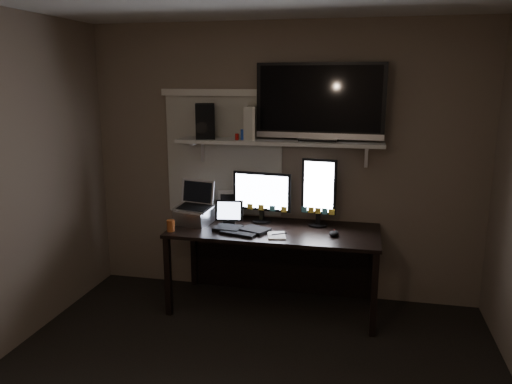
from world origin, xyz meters
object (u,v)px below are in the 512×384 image
(game_console, at_px, (251,123))
(speaker, at_px, (205,121))
(monitor_landscape, at_px, (262,197))
(monitor_portrait, at_px, (319,192))
(tablet, at_px, (229,212))
(cup, at_px, (171,226))
(mouse, at_px, (334,233))
(laptop, at_px, (194,204))
(tv, at_px, (320,102))
(keyboard, at_px, (241,229))
(desk, at_px, (277,244))

(game_console, relative_size, speaker, 0.94)
(monitor_landscape, xyz_separation_m, monitor_portrait, (0.51, -0.01, 0.07))
(tablet, xyz_separation_m, cup, (-0.43, -0.33, -0.06))
(mouse, xyz_separation_m, laptop, (-1.25, 0.08, 0.16))
(monitor_landscape, xyz_separation_m, laptop, (-0.58, -0.18, -0.05))
(tablet, xyz_separation_m, tv, (0.77, 0.15, 0.97))
(cup, distance_m, speaker, 0.97)
(mouse, distance_m, speaker, 1.50)
(monitor_portrait, distance_m, laptop, 1.11)
(mouse, xyz_separation_m, game_console, (-0.77, 0.28, 0.87))
(keyboard, distance_m, tv, 1.27)
(mouse, bearing_deg, monitor_landscape, 166.17)
(desk, xyz_separation_m, monitor_portrait, (0.36, 0.06, 0.48))
(monitor_portrait, bearing_deg, game_console, -174.19)
(monitor_landscape, xyz_separation_m, tablet, (-0.27, -0.10, -0.13))
(monitor_landscape, relative_size, tablet, 2.17)
(game_console, bearing_deg, tablet, -156.87)
(desk, relative_size, speaker, 5.84)
(tv, height_order, speaker, tv)
(monitor_landscape, relative_size, speaker, 1.74)
(laptop, bearing_deg, game_console, 34.54)
(tv, bearing_deg, monitor_landscape, -171.16)
(monitor_portrait, bearing_deg, tv, 116.71)
(laptop, height_order, game_console, game_console)
(desk, distance_m, keyboard, 0.40)
(tablet, xyz_separation_m, laptop, (-0.31, -0.08, 0.08))
(keyboard, xyz_separation_m, tablet, (-0.16, 0.19, 0.09))
(mouse, distance_m, cup, 1.38)
(keyboard, bearing_deg, cup, -151.63)
(monitor_portrait, distance_m, tablet, 0.82)
(cup, height_order, game_console, game_console)
(monitor_portrait, xyz_separation_m, speaker, (-1.02, -0.00, 0.60))
(keyboard, distance_m, laptop, 0.51)
(monitor_portrait, distance_m, tv, 0.78)
(mouse, height_order, tablet, tablet)
(desk, height_order, game_console, game_console)
(tablet, height_order, cup, tablet)
(cup, bearing_deg, desk, 23.56)
(laptop, distance_m, tv, 1.41)
(desk, bearing_deg, cup, -156.44)
(tablet, relative_size, laptop, 0.66)
(keyboard, height_order, tablet, tablet)
(cup, relative_size, speaker, 0.32)
(keyboard, relative_size, mouse, 4.08)
(tv, distance_m, game_console, 0.62)
(monitor_portrait, bearing_deg, monitor_landscape, -173.14)
(desk, xyz_separation_m, keyboard, (-0.27, -0.23, 0.19))
(tv, bearing_deg, monitor_portrait, -67.47)
(monitor_landscape, bearing_deg, tablet, -152.18)
(tablet, distance_m, cup, 0.54)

